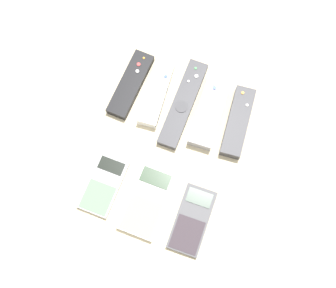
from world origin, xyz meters
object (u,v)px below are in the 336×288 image
remote_4 (238,122)px  calculator_2 (192,220)px  remote_0 (131,84)px  remote_3 (209,112)px  calculator_1 (148,201)px  remote_2 (182,103)px  remote_1 (156,94)px  calculator_0 (104,185)px

remote_4 → calculator_2: size_ratio=1.15×
remote_0 → remote_3: 0.20m
calculator_1 → calculator_2: calculator_1 is taller
remote_4 → calculator_1: size_ratio=1.07×
remote_4 → calculator_1: (-0.13, -0.24, -0.01)m
remote_2 → remote_4: bearing=0.7°
remote_4 → calculator_1: remote_4 is taller
remote_1 → calculator_2: bearing=-58.9°
remote_0 → calculator_2: bearing=-42.9°
remote_0 → remote_4: size_ratio=1.01×
remote_4 → calculator_2: 0.25m
remote_4 → calculator_2: bearing=-100.2°
calculator_0 → calculator_2: (0.21, -0.01, 0.00)m
calculator_1 → remote_4: bearing=62.8°
remote_2 → calculator_2: remote_2 is taller
remote_1 → remote_4: same height
remote_1 → calculator_1: remote_1 is taller
remote_1 → remote_3: size_ratio=0.93×
calculator_1 → remote_2: bearing=92.8°
remote_4 → calculator_2: (-0.03, -0.24, -0.01)m
remote_2 → calculator_1: size_ratio=1.39×
remote_1 → remote_2: bearing=-5.3°
remote_1 → remote_3: remote_3 is taller
remote_0 → calculator_0: remote_0 is taller
remote_3 → calculator_2: (0.04, -0.25, -0.01)m
remote_3 → calculator_1: bearing=-106.4°
remote_1 → calculator_1: bearing=-77.9°
remote_2 → remote_3: remote_3 is taller
remote_3 → remote_1: bearing=177.1°
remote_0 → calculator_0: 0.25m
calculator_2 → remote_0: bearing=133.2°
remote_0 → remote_2: same height
remote_1 → remote_2: 0.06m
calculator_1 → calculator_2: bearing=-1.6°
remote_1 → calculator_0: (-0.04, -0.24, -0.01)m
remote_3 → calculator_0: bearing=-126.9°
remote_1 → calculator_0: remote_1 is taller
remote_0 → remote_2: size_ratio=0.78×
remote_2 → remote_3: 0.07m
calculator_0 → calculator_1: calculator_1 is taller
remote_4 → remote_0: bearing=174.7°
remote_1 → remote_3: (0.13, -0.00, 0.00)m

